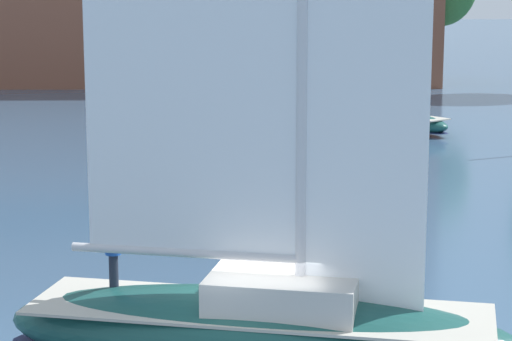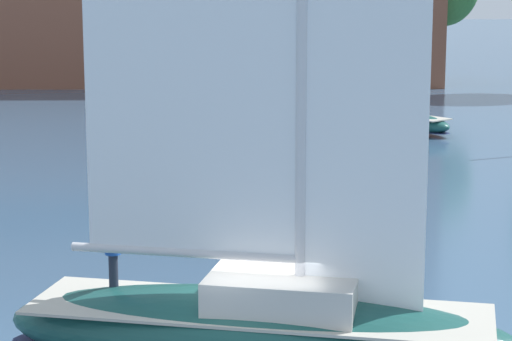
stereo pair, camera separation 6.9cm
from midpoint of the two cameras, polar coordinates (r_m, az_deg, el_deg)
sailboat_main at (r=20.59m, az=0.09°, el=-8.68°), size 11.24×5.34×14.89m
sailboat_moored_near_marina at (r=54.71m, az=8.10°, el=2.89°), size 5.77×6.62×9.50m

